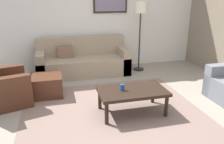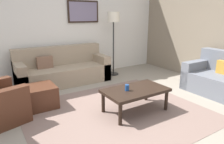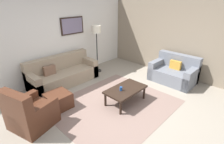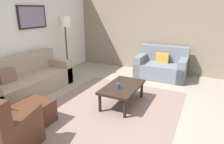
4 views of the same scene
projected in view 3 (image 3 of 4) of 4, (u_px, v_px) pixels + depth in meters
ground_plane at (114, 105)px, 4.53m from camera, size 8.00×8.00×0.00m
rear_partition at (56, 37)px, 5.63m from camera, size 6.00×0.12×2.80m
stone_feature_panel at (174, 35)px, 5.97m from camera, size 0.12×5.20×2.80m
area_rug at (114, 105)px, 4.53m from camera, size 2.96×2.57×0.01m
couch_main at (62, 74)px, 5.62m from camera, size 2.19×0.86×0.88m
couch_loveseat at (174, 72)px, 5.74m from camera, size 0.90×1.39×0.88m
armchair_leather at (29, 115)px, 3.65m from camera, size 0.99×0.99×0.95m
ottoman at (58, 101)px, 4.36m from camera, size 0.56×0.56×0.40m
coffee_table at (126, 90)px, 4.52m from camera, size 1.10×0.64×0.41m
cup at (121, 89)px, 4.38m from camera, size 0.07×0.07×0.10m
lamp_standing at (96, 34)px, 6.07m from camera, size 0.32×0.32×1.71m
framed_artwork at (72, 26)px, 5.85m from camera, size 0.87×0.04×0.57m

